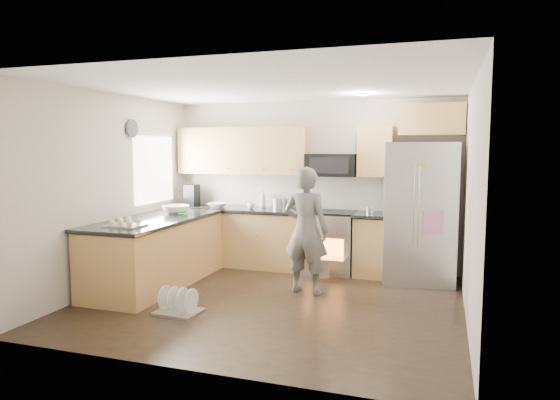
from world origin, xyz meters
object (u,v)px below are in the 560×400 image
(stove_range, at_px, (329,228))
(person, at_px, (306,230))
(dish_rack, at_px, (178,306))
(refrigerator, at_px, (418,213))

(stove_range, bearing_deg, person, -92.24)
(person, relative_size, dish_rack, 3.19)
(stove_range, distance_m, person, 1.18)
(refrigerator, relative_size, dish_rack, 3.79)
(refrigerator, height_order, person, refrigerator)
(refrigerator, bearing_deg, stove_range, 164.98)
(refrigerator, bearing_deg, dish_rack, -146.14)
(refrigerator, distance_m, person, 1.69)
(person, bearing_deg, refrigerator, -135.99)
(dish_rack, bearing_deg, stove_range, 63.35)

